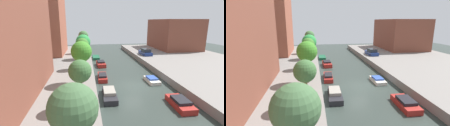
# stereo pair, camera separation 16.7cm
# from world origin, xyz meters

# --- Properties ---
(ground_plane) EXTENTS (84.00, 84.00, 0.00)m
(ground_plane) POSITION_xyz_m (0.00, 0.00, 0.00)
(ground_plane) COLOR #2D3833
(quay_left) EXTENTS (20.00, 64.00, 1.00)m
(quay_left) POSITION_xyz_m (-15.00, 0.00, 0.50)
(quay_left) COLOR gray
(quay_left) RESTS_ON ground_plane
(apartment_tower_far) EXTENTS (10.00, 11.35, 22.80)m
(apartment_tower_far) POSITION_xyz_m (-16.00, 20.60, 12.40)
(apartment_tower_far) COLOR brown
(apartment_tower_far) RESTS_ON quay_left
(low_block_right) EXTENTS (10.00, 13.82, 7.88)m
(low_block_right) POSITION_xyz_m (18.00, 23.72, 4.94)
(low_block_right) COLOR brown
(low_block_right) RESTS_ON quay_right
(street_tree_0) EXTENTS (2.06, 2.06, 5.08)m
(street_tree_0) POSITION_xyz_m (-6.58, -13.94, 5.00)
(street_tree_0) COLOR brown
(street_tree_0) RESTS_ON quay_left
(street_tree_1) EXTENTS (1.97, 1.97, 4.30)m
(street_tree_1) POSITION_xyz_m (-6.58, -6.35, 4.25)
(street_tree_1) COLOR brown
(street_tree_1) RESTS_ON quay_left
(street_tree_2) EXTENTS (2.49, 2.49, 5.14)m
(street_tree_2) POSITION_xyz_m (-6.58, -0.15, 4.87)
(street_tree_2) COLOR brown
(street_tree_2) RESTS_ON quay_left
(street_tree_3) EXTENTS (2.03, 2.03, 4.89)m
(street_tree_3) POSITION_xyz_m (-6.58, 6.28, 4.84)
(street_tree_3) COLOR brown
(street_tree_3) RESTS_ON quay_left
(street_tree_4) EXTENTS (2.89, 2.89, 4.87)m
(street_tree_4) POSITION_xyz_m (-6.58, 13.52, 4.41)
(street_tree_4) COLOR brown
(street_tree_4) RESTS_ON quay_left
(street_tree_5) EXTENTS (2.28, 2.28, 5.25)m
(street_tree_5) POSITION_xyz_m (-6.58, 19.83, 5.06)
(street_tree_5) COLOR brown
(street_tree_5) RESTS_ON quay_left
(parked_car) EXTENTS (1.90, 4.51, 1.39)m
(parked_car) POSITION_xyz_m (7.22, 15.74, 1.58)
(parked_car) COLOR navy
(parked_car) RESTS_ON quay_right
(moored_boat_left_2) EXTENTS (1.69, 4.15, 0.93)m
(moored_boat_left_2) POSITION_xyz_m (-3.60, -2.82, 0.39)
(moored_boat_left_2) COLOR #232328
(moored_boat_left_2) RESTS_ON ground_plane
(moored_boat_left_3) EXTENTS (1.44, 3.86, 0.87)m
(moored_boat_left_3) POSITION_xyz_m (-3.78, 3.45, 0.37)
(moored_boat_left_3) COLOR maroon
(moored_boat_left_3) RESTS_ON ground_plane
(moored_boat_left_4) EXTENTS (1.69, 3.67, 0.98)m
(moored_boat_left_4) POSITION_xyz_m (-3.31, 11.15, 0.42)
(moored_boat_left_4) COLOR maroon
(moored_boat_left_4) RESTS_ON ground_plane
(moored_boat_left_5) EXTENTS (1.55, 3.77, 0.54)m
(moored_boat_left_5) POSITION_xyz_m (-3.87, 17.79, 0.27)
(moored_boat_left_5) COLOR #195638
(moored_boat_left_5) RESTS_ON ground_plane
(moored_boat_right_2) EXTENTS (1.67, 3.73, 0.88)m
(moored_boat_right_2) POSITION_xyz_m (3.19, -5.93, 0.38)
(moored_boat_right_2) COLOR maroon
(moored_boat_right_2) RESTS_ON ground_plane
(moored_boat_right_3) EXTENTS (1.50, 3.19, 0.69)m
(moored_boat_right_3) POSITION_xyz_m (3.06, 1.26, 0.30)
(moored_boat_right_3) COLOR beige
(moored_boat_right_3) RESTS_ON ground_plane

